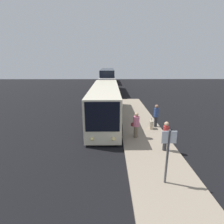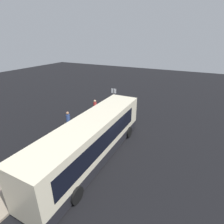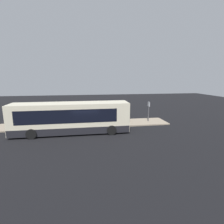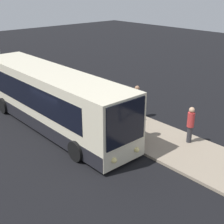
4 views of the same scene
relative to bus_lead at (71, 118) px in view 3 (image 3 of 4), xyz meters
name	(u,v)px [view 3 (image 3 of 4)]	position (x,y,z in m)	size (l,w,h in m)	color
ground	(86,133)	(1.45, -0.27, -1.54)	(80.00, 80.00, 0.00)	black
platform	(85,124)	(1.45, 2.95, -1.47)	(20.00, 3.24, 0.13)	gray
bus_lead	(71,118)	(0.00, 0.00, 0.00)	(11.64, 2.71, 3.11)	beige
passenger_boarding	(111,116)	(4.47, 2.27, -0.44)	(0.69, 0.64, 1.80)	#6B604C
passenger_waiting	(124,113)	(6.39, 3.74, -0.40)	(0.46, 0.46, 1.82)	#2D2D33
passenger_with_bags	(93,113)	(2.43, 4.19, -0.39)	(0.43, 0.43, 1.85)	#2D2D33
suitcase	(97,119)	(2.86, 3.73, -1.08)	(0.43, 0.25, 0.89)	beige
sign_post	(149,109)	(9.31, 2.90, 0.17)	(0.10, 0.62, 2.50)	#4C4C51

